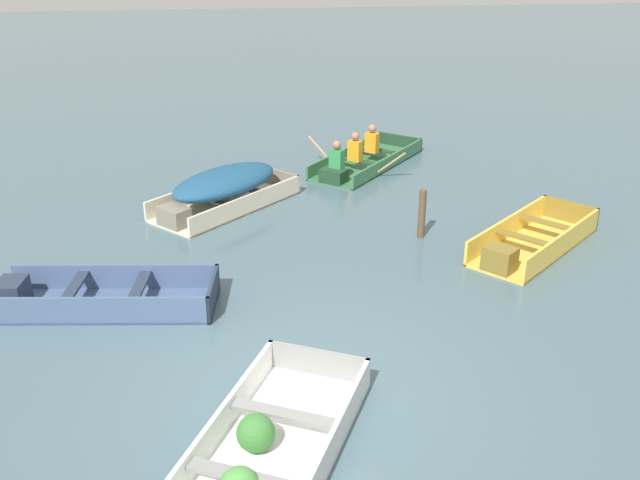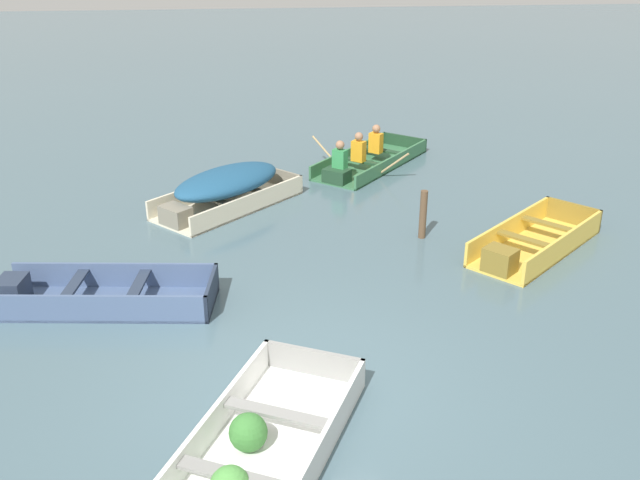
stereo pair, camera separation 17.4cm
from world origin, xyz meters
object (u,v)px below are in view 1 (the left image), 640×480
Objects in this scene: skiff_slate_blue_far_moored at (97,297)px; rowboat_green_with_crew at (362,160)px; dinghy_white_foreground at (257,464)px; mooring_post at (422,214)px; skiff_cream_near_moored at (224,186)px; skiff_yellow_mid_moored at (531,242)px.

skiff_slate_blue_far_moored is 7.35m from rowboat_green_with_crew.
dinghy_white_foreground is 4.18m from skiff_slate_blue_far_moored.
skiff_cream_near_moored is at bearing 151.44° from mooring_post.
dinghy_white_foreground is at bearing -87.87° from skiff_cream_near_moored.
mooring_post is at bearing -28.56° from skiff_cream_near_moored.
dinghy_white_foreground is 1.26× the size of skiff_yellow_mid_moored.
rowboat_green_with_crew reaches higher than dinghy_white_foreground.
skiff_yellow_mid_moored is at bearing -66.88° from rowboat_green_with_crew.
skiff_cream_near_moored is 4.02m from skiff_slate_blue_far_moored.
skiff_yellow_mid_moored is 1.82m from mooring_post.
skiff_cream_near_moored reaches higher than skiff_yellow_mid_moored.
rowboat_green_with_crew is (2.72, 9.23, 0.04)m from dinghy_white_foreground.
skiff_yellow_mid_moored reaches higher than skiff_slate_blue_far_moored.
skiff_cream_near_moored is 3.61m from rowboat_green_with_crew.
skiff_cream_near_moored reaches higher than skiff_slate_blue_far_moored.
skiff_cream_near_moored reaches higher than dinghy_white_foreground.
skiff_yellow_mid_moored is 0.89× the size of skiff_slate_blue_far_moored.
mooring_post reaches higher than dinghy_white_foreground.
rowboat_green_with_crew reaches higher than skiff_cream_near_moored.
skiff_slate_blue_far_moored is (-2.05, 3.64, -0.01)m from dinghy_white_foreground.
skiff_yellow_mid_moored is at bearing 44.94° from dinghy_white_foreground.
rowboat_green_with_crew is 3.77× the size of mooring_post.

